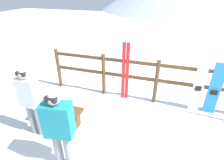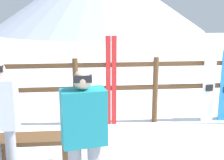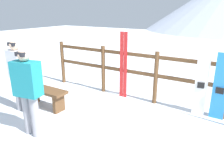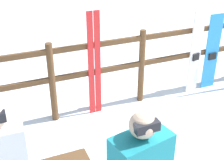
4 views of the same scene
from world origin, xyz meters
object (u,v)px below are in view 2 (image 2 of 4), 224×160
bench (34,146)px  person_teal (84,132)px  person_white (0,116)px  snowboard_white (209,84)px  ski_pair_red (111,81)px

bench → person_teal: 1.25m
bench → person_white: 0.76m
person_teal → snowboard_white: 3.34m
person_teal → snowboard_white: size_ratio=1.05×
person_white → snowboard_white: size_ratio=1.06×
bench → ski_pair_red: size_ratio=0.68×
snowboard_white → person_white: bearing=-150.3°
bench → ski_pair_red: ski_pair_red is taller
person_white → person_teal: (0.97, -0.51, -0.02)m
person_teal → ski_pair_red: ski_pair_red is taller
person_white → ski_pair_red: size_ratio=0.95×
bench → person_teal: size_ratio=0.72×
person_teal → snowboard_white: (2.33, 2.39, -0.15)m
person_white → person_teal: 1.10m
bench → person_teal: person_teal is taller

